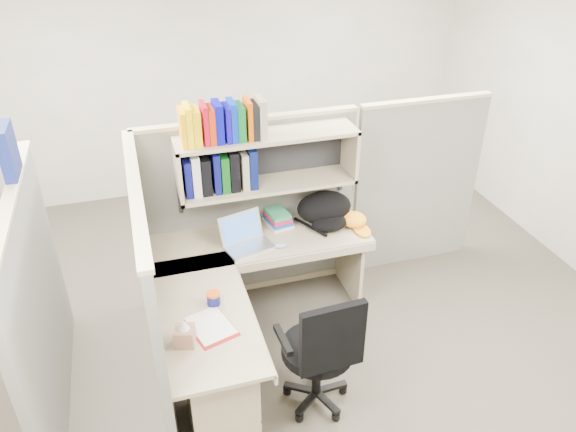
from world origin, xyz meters
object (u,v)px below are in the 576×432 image
object	(u,v)px
backpack	(327,211)
task_chair	(319,368)
desk	(235,348)
snack_canister	(213,298)
laptop	(248,234)

from	to	relation	value
backpack	task_chair	size ratio (longest dim) A/B	0.45
task_chair	desk	bearing A→B (deg)	152.38
backpack	snack_canister	size ratio (longest dim) A/B	4.85
desk	snack_canister	distance (m)	0.38
backpack	snack_canister	bearing A→B (deg)	-154.80
backpack	snack_canister	distance (m)	1.31
snack_canister	task_chair	xyz separation A→B (m)	(0.62, -0.43, -0.41)
backpack	snack_canister	world-z (taller)	backpack
desk	laptop	size ratio (longest dim) A/B	4.89
task_chair	laptop	bearing A→B (deg)	103.20
snack_canister	task_chair	world-z (taller)	task_chair
laptop	snack_canister	xyz separation A→B (m)	(-0.38, -0.60, -0.08)
desk	task_chair	distance (m)	0.59
desk	task_chair	bearing A→B (deg)	-27.62
backpack	desk	bearing A→B (deg)	-146.98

